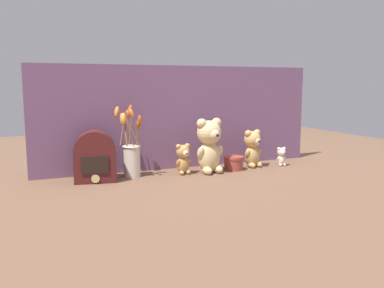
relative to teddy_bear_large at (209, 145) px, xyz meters
name	(u,v)px	position (x,y,z in m)	size (l,w,h in m)	color
ground_plane	(193,173)	(-0.08, 0.02, -0.15)	(4.00, 4.00, 0.00)	brown
backdrop_wall	(182,117)	(-0.08, 0.19, 0.13)	(1.59, 0.02, 0.56)	#704C70
teddy_bear_large	(209,145)	(0.00, 0.00, 0.00)	(0.16, 0.14, 0.29)	#DBBC84
teddy_bear_medium	(253,148)	(0.29, 0.04, -0.04)	(0.12, 0.11, 0.21)	tan
teddy_bear_small	(183,158)	(-0.14, 0.03, -0.07)	(0.09, 0.08, 0.16)	tan
teddy_bear_tiny	(281,156)	(0.45, 0.01, -0.09)	(0.06, 0.05, 0.11)	beige
flower_vase	(131,153)	(-0.40, 0.07, -0.03)	(0.14, 0.17, 0.36)	silver
vintage_radio	(95,157)	(-0.58, 0.05, -0.03)	(0.21, 0.16, 0.24)	#4C1919
decorative_tin_tall	(234,163)	(0.15, 0.02, -0.11)	(0.11, 0.11, 0.07)	#993D33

